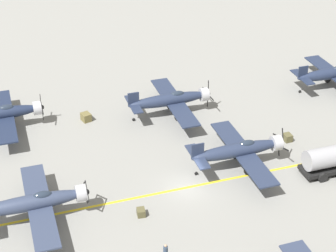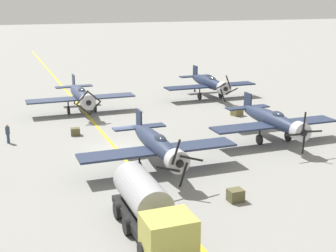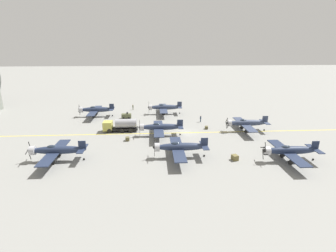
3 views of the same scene
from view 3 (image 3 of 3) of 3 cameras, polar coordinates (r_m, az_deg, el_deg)
ground_plane at (r=61.18m, az=3.74°, el=-1.47°), size 400.00×400.00×0.00m
taxiway_stripe at (r=61.17m, az=3.74°, el=-1.47°), size 0.30×160.00×0.01m
airplane_far_left at (r=49.92m, az=-23.12°, el=-4.87°), size 12.00×9.98×3.72m
airplane_mid_right at (r=77.10m, az=-0.82°, el=4.09°), size 12.00×9.98×3.79m
airplane_near_center at (r=64.29m, az=16.63°, el=0.63°), size 12.00×9.98×3.65m
airplane_mid_center at (r=58.56m, az=-1.75°, el=-0.24°), size 12.00×9.98×3.74m
airplane_mid_left at (r=47.40m, az=2.52°, el=-4.58°), size 12.00×9.98×3.80m
airplane_far_right at (r=77.09m, az=-15.45°, el=3.45°), size 12.00×9.98×3.65m
airplane_near_left at (r=50.52m, az=24.94°, el=-4.85°), size 12.00×9.98×3.70m
fuel_tanker at (r=62.67m, az=-10.33°, el=0.19°), size 2.67×8.00×2.98m
tow_tractor at (r=73.44m, az=-9.03°, el=2.21°), size 1.57×2.60×1.79m
ground_crew_walking at (r=83.14m, az=-7.64°, el=4.14°), size 0.37×0.37×1.68m
ground_crew_inspecting at (r=69.81m, az=7.11°, el=1.64°), size 0.38×0.38×1.75m
supply_crate_by_tanker at (r=64.38m, az=8.36°, el=-0.33°), size 0.91×0.79×0.70m
supply_crate_mid_lane at (r=56.64m, az=-8.82°, el=-2.79°), size 0.97×0.82×0.80m
supply_crate_outboard at (r=48.36m, az=14.35°, el=-6.66°), size 1.34×1.21×0.94m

